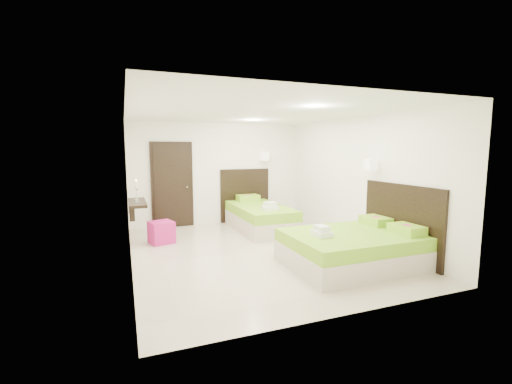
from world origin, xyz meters
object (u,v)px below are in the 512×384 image
object	(u,v)px
bed_single	(259,215)
nightstand	(268,214)
ottoman	(161,232)
bed_double	(355,246)

from	to	relation	value
bed_single	nightstand	xyz separation A→B (m)	(0.51, 0.59, -0.12)
nightstand	ottoman	bearing A→B (deg)	-163.54
bed_single	bed_double	bearing A→B (deg)	-79.59
bed_double	nightstand	world-z (taller)	bed_double
bed_single	bed_double	xyz separation A→B (m)	(0.55, -3.01, -0.02)
bed_double	ottoman	xyz separation A→B (m)	(-2.90, 2.56, -0.09)
bed_single	ottoman	distance (m)	2.40
nightstand	ottoman	size ratio (longest dim) A/B	1.07
bed_single	nightstand	size ratio (longest dim) A/B	4.65
bed_single	ottoman	xyz separation A→B (m)	(-2.35, -0.45, -0.11)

